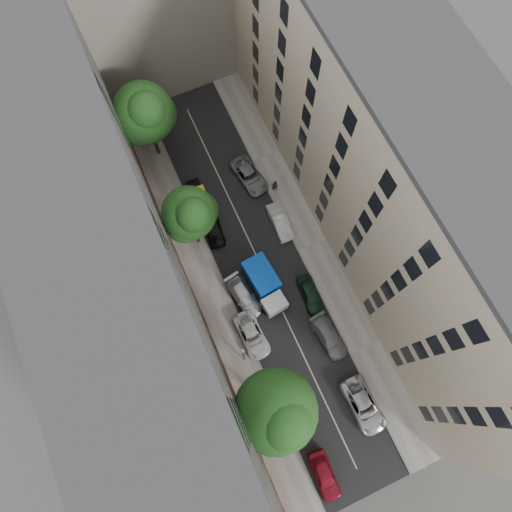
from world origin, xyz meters
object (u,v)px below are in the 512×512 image
car_left_3 (244,296)px  car_left_5 (199,198)px  tarp_truck (265,285)px  car_right_2 (311,295)px  car_left_0 (325,476)px  car_right_4 (249,176)px  car_right_1 (329,336)px  pedestrian (275,185)px  car_left_4 (213,228)px  car_left_2 (252,335)px  car_left_1 (287,415)px  lamp_post (243,355)px  tree_far (146,115)px  tree_mid (191,215)px  car_right_0 (363,406)px  car_right_3 (280,222)px  tree_near (277,412)px

car_left_3 → car_left_5: car_left_5 is taller
tarp_truck → car_right_2: (3.60, -2.49, -0.74)m
car_left_0 → car_right_4: car_left_0 is taller
car_right_1 → pedestrian: (1.84, 15.82, 0.34)m
car_left_4 → car_right_2: size_ratio=1.04×
car_left_3 → car_left_4: 7.51m
car_left_2 → car_right_4: (6.40, 15.05, 0.03)m
car_left_3 → car_right_2: size_ratio=1.15×
car_left_1 → lamp_post: bearing=111.4°
tarp_truck → tree_far: bearing=96.5°
car_left_4 → car_left_0: bearing=-83.1°
car_left_1 → car_left_4: car_left_1 is taller
car_left_3 → car_right_2: car_right_2 is taller
car_left_0 → car_right_2: car_left_0 is taller
tree_mid → car_left_3: bearing=-76.3°
car_left_0 → pedestrian: (7.44, 26.02, 0.30)m
tree_mid → car_right_4: bearing=30.8°
car_right_2 → tree_far: (-7.62, 20.47, 6.12)m
car_left_3 → pedestrian: (7.44, 9.13, 0.34)m
car_right_1 → tree_far: tree_far is taller
car_right_1 → tree_far: size_ratio=0.46×
car_left_3 → car_right_0: size_ratio=0.89×
car_left_0 → car_left_3: size_ratio=0.90×
car_left_4 → car_right_0: 21.55m
pedestrian → lamp_post: bearing=63.3°
car_left_0 → pedestrian: 27.07m
car_right_3 → tree_far: 16.17m
car_left_4 → car_right_2: (5.80, -10.00, -0.03)m
car_left_5 → car_right_4: size_ratio=0.87×
tree_near → tree_mid: bearing=90.0°
car_right_2 → tree_far: bearing=114.6°
car_right_2 → car_right_3: bearing=90.5°
lamp_post → tree_near: bearing=-83.6°
car_left_4 → car_right_4: (5.60, 3.85, -0.03)m
tarp_truck → car_right_4: bearing=67.2°
car_right_2 → car_right_0: bearing=-86.9°
car_left_0 → tree_near: 9.28m
car_right_0 → car_left_4: bearing=103.6°
tarp_truck → tree_near: (-3.90, -10.48, 5.78)m
car_left_2 → car_left_3: bearing=76.0°
car_right_4 → tree_near: (-7.30, -21.84, 6.52)m
car_left_0 → pedestrian: pedestrian is taller
car_right_2 → lamp_post: (-8.08, -2.86, 3.55)m
car_right_2 → car_right_1: bearing=-88.6°
tarp_truck → tree_near: bearing=-116.6°
tree_near → pedestrian: bearing=65.0°
car_left_2 → tree_mid: size_ratio=0.49×
car_left_3 → car_right_0: bearing=-77.0°
car_right_1 → car_right_3: car_right_3 is taller
car_left_2 → car_right_2: 6.71m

